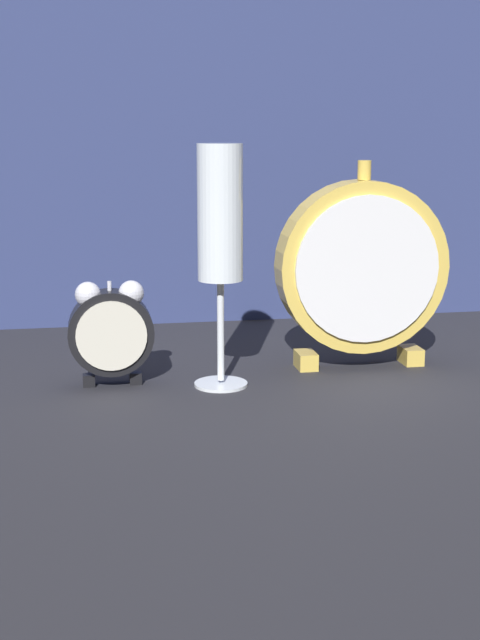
{
  "coord_description": "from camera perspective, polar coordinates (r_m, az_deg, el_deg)",
  "views": [
    {
      "loc": [
        -0.16,
        -0.82,
        0.26
      ],
      "look_at": [
        0.0,
        0.08,
        0.05
      ],
      "focal_mm": 50.0,
      "sensor_mm": 36.0,
      "label": 1
    }
  ],
  "objects": [
    {
      "name": "ground_plane",
      "position": [
        0.87,
        0.93,
        -4.6
      ],
      "size": [
        4.0,
        4.0,
        0.0
      ],
      "primitive_type": "plane",
      "color": "#232328"
    },
    {
      "name": "alarm_clock_twin_bell",
      "position": [
        0.89,
        -8.27,
        -0.54
      ],
      "size": [
        0.08,
        0.03,
        0.11
      ],
      "color": "black",
      "rests_on": "ground_plane"
    },
    {
      "name": "fabric_backdrop_drape",
      "position": [
        1.16,
        -2.23,
        16.5
      ],
      "size": [
        1.7,
        0.01,
        0.68
      ],
      "primitive_type": "cube",
      "color": "navy",
      "rests_on": "ground_plane"
    },
    {
      "name": "mantel_clock_silver",
      "position": [
        0.95,
        7.81,
        3.32
      ],
      "size": [
        0.18,
        0.04,
        0.22
      ],
      "color": "gold",
      "rests_on": "ground_plane"
    },
    {
      "name": "champagne_flute",
      "position": [
        0.86,
        -1.28,
        5.83
      ],
      "size": [
        0.05,
        0.05,
        0.24
      ],
      "color": "silver",
      "rests_on": "ground_plane"
    }
  ]
}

